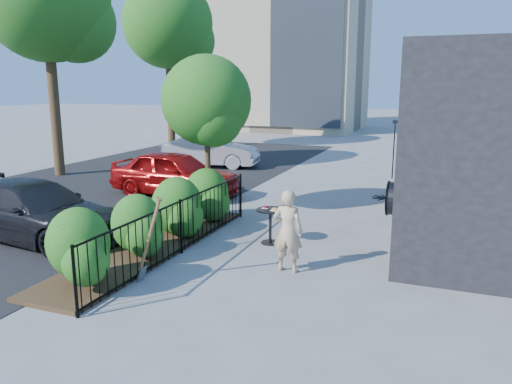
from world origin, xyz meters
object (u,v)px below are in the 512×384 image
at_px(cafe_table, 270,220).
at_px(car_red, 175,173).
at_px(street_tree_far, 169,29).
at_px(car_silver, 210,151).
at_px(shovel, 148,245).
at_px(car_darkgrey, 34,211).
at_px(woman, 288,231).
at_px(patio_tree, 208,106).
at_px(street_tree_near, 47,5).

distance_m(cafe_table, car_red, 5.36).
distance_m(street_tree_far, car_silver, 8.00).
relative_size(shovel, car_silver, 0.40).
bearing_deg(car_darkgrey, shovel, -102.57).
distance_m(cafe_table, woman, 1.63).
bearing_deg(woman, car_red, -43.39).
xyz_separation_m(patio_tree, shovel, (0.98, -4.27, -2.09)).
xyz_separation_m(woman, car_silver, (-6.43, 9.87, -0.11)).
distance_m(woman, car_darkgrey, 5.65).
xyz_separation_m(cafe_table, car_silver, (-5.60, 8.48, 0.13)).
distance_m(street_tree_far, car_darkgrey, 16.03).
height_order(woman, car_silver, woman).
height_order(patio_tree, street_tree_near, street_tree_near).
xyz_separation_m(shovel, car_darkgrey, (-3.64, 1.20, -0.05)).
bearing_deg(car_silver, shovel, -167.44).
relative_size(woman, car_silver, 0.39).
height_order(patio_tree, car_red, patio_tree).
xyz_separation_m(cafe_table, car_darkgrey, (-4.82, -1.55, 0.11)).
xyz_separation_m(patio_tree, street_tree_near, (-7.70, 3.20, 3.15)).
xyz_separation_m(cafe_table, car_red, (-4.21, 3.32, 0.16)).
relative_size(patio_tree, street_tree_near, 0.48).
distance_m(cafe_table, shovel, 3.00).
height_order(street_tree_far, car_darkgrey, street_tree_far).
bearing_deg(car_silver, cafe_table, -155.47).
distance_m(street_tree_near, car_silver, 7.75).
bearing_deg(patio_tree, cafe_table, -35.19).
height_order(street_tree_far, shovel, street_tree_far).
bearing_deg(street_tree_far, patio_tree, -55.49).
relative_size(woman, shovel, 0.97).
height_order(woman, car_red, woman).
relative_size(patio_tree, car_red, 0.99).
relative_size(street_tree_far, car_darkgrey, 1.92).
bearing_deg(street_tree_far, car_darkgrey, -70.56).
xyz_separation_m(cafe_table, woman, (0.82, -1.39, 0.24)).
xyz_separation_m(patio_tree, car_darkgrey, (-2.66, -3.07, -2.14)).
relative_size(street_tree_near, street_tree_far, 1.00).
height_order(street_tree_far, cafe_table, street_tree_far).
xyz_separation_m(patio_tree, car_silver, (-3.44, 6.96, -2.12)).
bearing_deg(street_tree_near, car_darkgrey, -51.23).
height_order(shovel, car_silver, shovel).
height_order(car_silver, car_darkgrey, car_silver).
height_order(patio_tree, car_darkgrey, patio_tree).
xyz_separation_m(shovel, car_silver, (-4.42, 11.23, -0.03)).
relative_size(woman, car_darkgrey, 0.35).
xyz_separation_m(cafe_table, shovel, (-1.18, -2.75, 0.16)).
height_order(patio_tree, car_silver, patio_tree).
relative_size(street_tree_near, car_red, 2.09).
height_order(cafe_table, woman, woman).
xyz_separation_m(shovel, car_red, (-3.03, 6.07, 0.00)).
bearing_deg(car_darkgrey, cafe_table, -66.50).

